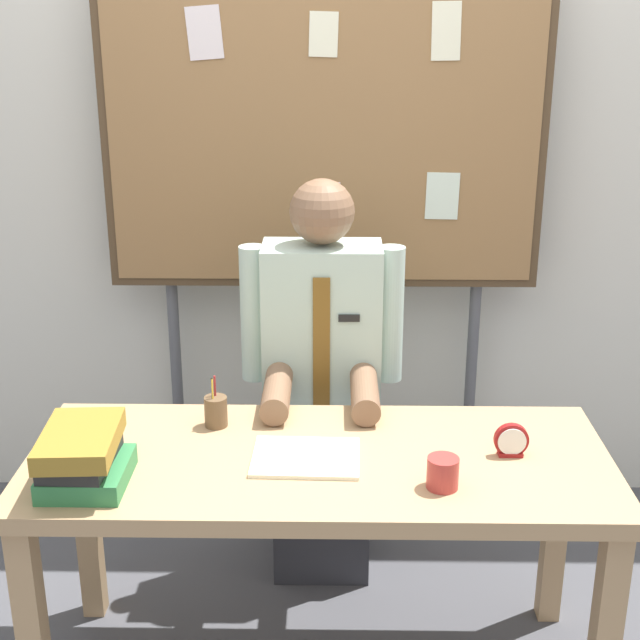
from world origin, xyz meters
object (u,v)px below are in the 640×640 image
desk_clock (511,442)px  pen_holder (216,411)px  open_notebook (306,457)px  coffee_mug (443,473)px  desk (319,486)px  book_stack (83,457)px  person (322,398)px  bulletin_board (324,125)px

desk_clock → pen_holder: 0.88m
open_notebook → coffee_mug: bearing=-22.1°
desk → open_notebook: open_notebook is taller
open_notebook → desk_clock: size_ratio=3.07×
desk_clock → book_stack: bearing=-171.5°
person → book_stack: 0.98m
book_stack → pen_holder: (0.31, 0.35, -0.03)m
person → bulletin_board: (0.00, 0.41, 0.89)m
book_stack → person: bearing=49.7°
desk → desk_clock: desk_clock is taller
book_stack → coffee_mug: book_stack is taller
person → desk_clock: person is taller
desk → pen_holder: 0.40m
book_stack → desk_clock: book_stack is taller
book_stack → open_notebook: 0.61m
book_stack → bulletin_board: bearing=61.4°
bulletin_board → pen_holder: bearing=-111.8°
book_stack → desk: bearing=14.5°
desk → book_stack: (-0.63, -0.16, 0.18)m
person → desk: bearing=-90.0°
open_notebook → pen_holder: pen_holder is taller
book_stack → coffee_mug: bearing=-0.5°
book_stack → open_notebook: book_stack is taller
bulletin_board → book_stack: 1.50m
desk → open_notebook: (-0.04, -0.02, 0.10)m
open_notebook → pen_holder: (-0.28, 0.21, 0.04)m
coffee_mug → pen_holder: size_ratio=0.55×
desk → bulletin_board: bulletin_board is taller
open_notebook → pen_holder: size_ratio=1.89×
desk_clock → pen_holder: size_ratio=0.62×
book_stack → pen_holder: bearing=48.7°
desk → bulletin_board: 1.34m
desk_clock → bulletin_board: bearing=119.3°
book_stack → pen_holder: size_ratio=1.90×
person → bulletin_board: bulletin_board is taller
book_stack → desk_clock: size_ratio=3.09×
open_notebook → desk_clock: desk_clock is taller
person → book_stack: (-0.63, -0.74, 0.16)m
bulletin_board → pen_holder: bulletin_board is taller
coffee_mug → bulletin_board: bearing=106.0°
coffee_mug → pen_holder: pen_holder is taller
bulletin_board → desk: bearing=-90.0°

